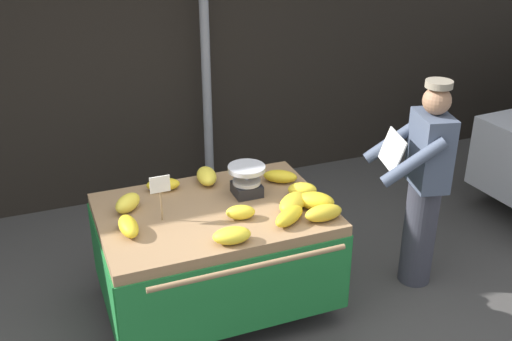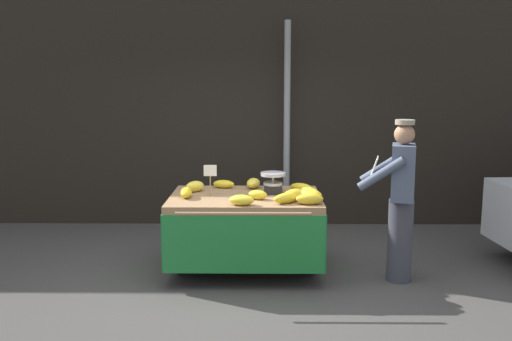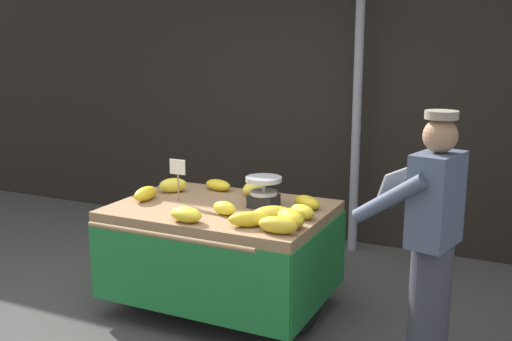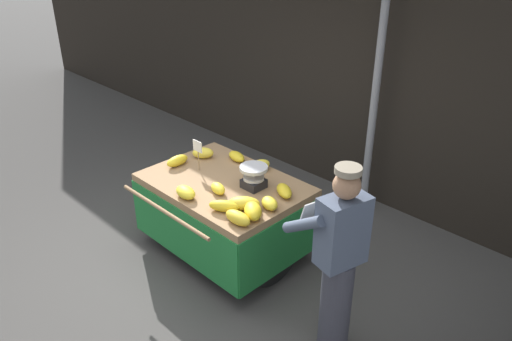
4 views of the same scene
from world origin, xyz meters
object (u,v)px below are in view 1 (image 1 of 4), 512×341
banana_bunch_5 (280,176)px  banana_bunch_6 (128,226)px  banana_bunch_0 (128,203)px  banana_bunch_11 (293,203)px  street_pole (206,58)px  banana_bunch_1 (207,176)px  banana_bunch_7 (232,235)px  vendor_person (424,185)px  banana_cart (215,236)px  banana_bunch_2 (289,216)px  price_sign (160,189)px  banana_bunch_4 (324,213)px  banana_bunch_10 (241,212)px  banana_bunch_3 (302,190)px  weighing_scale (247,180)px  banana_bunch_8 (163,184)px  banana_bunch_9 (316,201)px

banana_bunch_5 → banana_bunch_6: (-1.25, -0.34, 0.01)m
banana_bunch_0 → banana_bunch_11: (1.10, -0.42, -0.00)m
banana_bunch_0 → street_pole: bearing=56.0°
banana_bunch_1 → banana_bunch_5: banana_bunch_1 is taller
banana_bunch_6 → banana_bunch_7: banana_bunch_6 is taller
banana_bunch_6 → vendor_person: bearing=-3.5°
banana_bunch_1 → banana_cart: bearing=-100.8°
banana_bunch_2 → street_pole: bearing=87.4°
banana_bunch_0 → banana_bunch_2: banana_bunch_0 is taller
banana_bunch_11 → banana_bunch_7: bearing=-155.5°
price_sign → banana_bunch_4: (1.04, -0.41, -0.19)m
banana_bunch_4 → banana_bunch_11: size_ratio=0.95×
banana_bunch_4 → banana_bunch_10: bearing=156.4°
banana_bunch_7 → banana_bunch_10: bearing=60.1°
banana_bunch_0 → banana_bunch_5: banana_bunch_0 is taller
street_pole → banana_bunch_3: 1.97m
banana_bunch_11 → vendor_person: bearing=-1.4°
banana_bunch_4 → vendor_person: 0.98m
weighing_scale → banana_bunch_5: size_ratio=1.06×
banana_cart → banana_bunch_4: 0.84m
banana_bunch_3 → banana_bunch_10: bearing=-164.3°
banana_bunch_8 → banana_bunch_11: size_ratio=0.86×
banana_bunch_7 → banana_bunch_10: 0.32m
banana_cart → banana_bunch_7: 0.55m
banana_bunch_0 → price_sign: bearing=-48.6°
street_pole → banana_bunch_11: 2.13m
price_sign → banana_bunch_5: (1.00, 0.25, -0.20)m
banana_bunch_7 → banana_bunch_9: size_ratio=0.95×
street_pole → banana_bunch_0: bearing=-124.0°
banana_bunch_3 → banana_bunch_8: bearing=153.6°
street_pole → banana_bunch_6: size_ratio=10.71×
banana_cart → banana_bunch_2: 0.63m
banana_bunch_9 → banana_bunch_11: (-0.16, 0.04, -0.00)m
weighing_scale → banana_bunch_11: weighing_scale is taller
banana_bunch_6 → banana_bunch_8: size_ratio=1.08×
banana_bunch_2 → banana_bunch_4: size_ratio=1.04×
banana_bunch_5 → vendor_person: vendor_person is taller
banana_bunch_11 → banana_bunch_1: bearing=124.6°
banana_bunch_5 → banana_bunch_11: bearing=-102.0°
banana_bunch_0 → banana_bunch_1: size_ratio=0.89×
street_pole → banana_bunch_5: bearing=-86.7°
banana_bunch_6 → banana_bunch_7: 0.71m
weighing_scale → vendor_person: vendor_person is taller
banana_bunch_8 → banana_bunch_10: 0.74m
banana_bunch_1 → banana_bunch_2: (0.35, -0.80, -0.00)m
banana_bunch_7 → banana_bunch_11: (0.55, 0.25, 0.01)m
banana_bunch_4 → banana_bunch_6: banana_bunch_4 is taller
banana_bunch_4 → vendor_person: vendor_person is taller
banana_bunch_4 → banana_bunch_5: 0.66m
banana_cart → banana_bunch_6: size_ratio=6.09×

